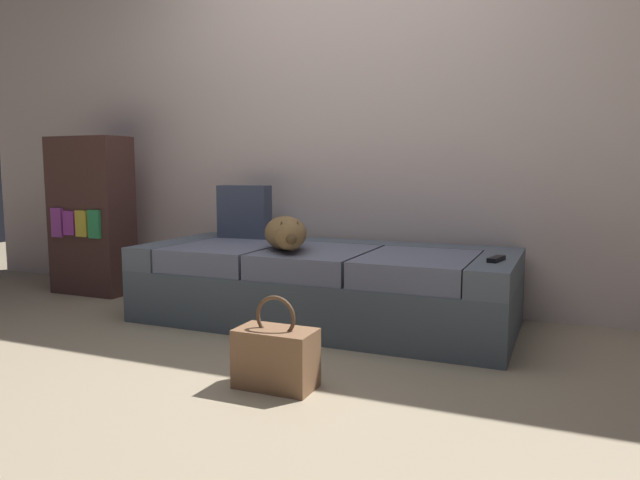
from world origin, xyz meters
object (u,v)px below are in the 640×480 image
at_px(throw_pillow, 244,212).
at_px(bookshelf, 92,216).
at_px(tv_remote, 496,259).
at_px(couch, 323,285).
at_px(handbag, 276,357).
at_px(dog_tan, 286,233).

relative_size(throw_pillow, bookshelf, 0.31).
bearing_deg(throw_pillow, tv_remote, -12.96).
xyz_separation_m(tv_remote, throw_pillow, (-1.63, 0.37, 0.16)).
distance_m(throw_pillow, bookshelf, 1.17).
bearing_deg(couch, handbag, -77.74).
relative_size(couch, throw_pillow, 6.24).
bearing_deg(tv_remote, couch, -174.92).
xyz_separation_m(couch, bookshelf, (-1.82, 0.11, 0.33)).
relative_size(dog_tan, handbag, 1.34).
relative_size(dog_tan, throw_pillow, 1.49).
xyz_separation_m(tv_remote, handbag, (-0.74, -0.89, -0.32)).
bearing_deg(bookshelf, throw_pillow, 7.14).
distance_m(handbag, bookshelf, 2.37).
bearing_deg(handbag, couch, 102.26).
distance_m(dog_tan, tv_remote, 1.11).
bearing_deg(dog_tan, tv_remote, 3.04).
bearing_deg(bookshelf, handbag, -28.77).
bearing_deg(bookshelf, dog_tan, -9.78).
xyz_separation_m(couch, throw_pillow, (-0.67, 0.25, 0.39)).
height_order(couch, tv_remote, tv_remote).
xyz_separation_m(dog_tan, tv_remote, (1.11, 0.06, -0.08)).
xyz_separation_m(throw_pillow, handbag, (0.89, -1.27, -0.48)).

